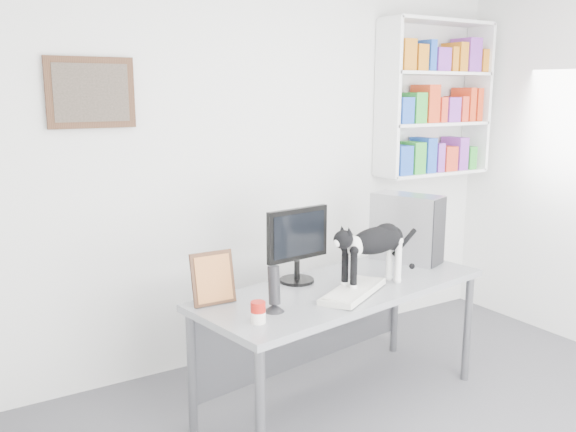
% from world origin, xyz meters
% --- Properties ---
extents(room, '(4.01, 4.01, 2.70)m').
position_xyz_m(room, '(0.00, 0.00, 1.35)').
color(room, '#4D4D52').
rests_on(room, ground).
extents(bookshelf, '(1.03, 0.28, 1.24)m').
position_xyz_m(bookshelf, '(1.40, 1.85, 1.85)').
color(bookshelf, white).
rests_on(bookshelf, room).
extents(wall_art, '(0.52, 0.04, 0.42)m').
position_xyz_m(wall_art, '(-1.30, 1.97, 1.90)').
color(wall_art, '#432915').
rests_on(wall_art, room).
extents(desk, '(1.94, 1.00, 0.77)m').
position_xyz_m(desk, '(-0.14, 1.00, 0.39)').
color(desk, gray).
rests_on(desk, room).
extents(monitor, '(0.46, 0.26, 0.47)m').
position_xyz_m(monitor, '(-0.33, 1.20, 1.00)').
color(monitor, black).
rests_on(monitor, desk).
extents(keyboard, '(0.55, 0.43, 0.04)m').
position_xyz_m(keyboard, '(-0.18, 0.83, 0.79)').
color(keyboard, beige).
rests_on(keyboard, desk).
extents(pc_tower, '(0.36, 0.50, 0.46)m').
position_xyz_m(pc_tower, '(0.56, 1.22, 1.00)').
color(pc_tower, '#A7A7AB').
rests_on(pc_tower, desk).
extents(speaker, '(0.14, 0.14, 0.26)m').
position_xyz_m(speaker, '(-0.71, 0.84, 0.90)').
color(speaker, black).
rests_on(speaker, desk).
extents(leaning_print, '(0.24, 0.10, 0.30)m').
position_xyz_m(leaning_print, '(-0.93, 1.12, 0.92)').
color(leaning_print, '#432915').
rests_on(leaning_print, desk).
extents(soup_can, '(0.09, 0.09, 0.11)m').
position_xyz_m(soup_can, '(-0.86, 0.74, 0.83)').
color(soup_can, '#AE160E').
rests_on(soup_can, desk).
extents(cat, '(0.63, 0.24, 0.38)m').
position_xyz_m(cat, '(0.01, 0.89, 0.96)').
color(cat, black).
rests_on(cat, desk).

